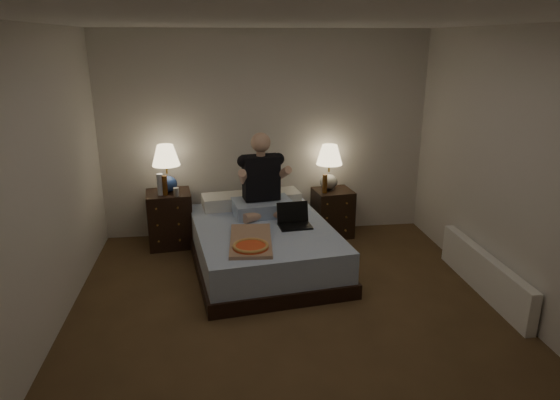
{
  "coord_description": "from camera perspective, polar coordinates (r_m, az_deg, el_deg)",
  "views": [
    {
      "loc": [
        -0.61,
        -3.78,
        2.38
      ],
      "look_at": [
        0.0,
        0.9,
        0.85
      ],
      "focal_mm": 32.0,
      "sensor_mm": 36.0,
      "label": 1
    }
  ],
  "objects": [
    {
      "name": "floor",
      "position": [
        4.51,
        1.53,
        -13.91
      ],
      "size": [
        4.0,
        4.5,
        0.0
      ],
      "primitive_type": "cube",
      "color": "brown",
      "rests_on": "ground"
    },
    {
      "name": "ceiling",
      "position": [
        3.83,
        1.85,
        19.76
      ],
      "size": [
        4.0,
        4.5,
        0.0
      ],
      "primitive_type": "cube",
      "rotation": [
        3.14,
        0.0,
        0.0
      ],
      "color": "white",
      "rests_on": "ground"
    },
    {
      "name": "wall_back",
      "position": [
        6.16,
        -1.64,
        7.39
      ],
      "size": [
        4.0,
        0.0,
        2.5
      ],
      "primitive_type": "cube",
      "rotation": [
        1.57,
        0.0,
        0.0
      ],
      "color": "beige",
      "rests_on": "ground"
    },
    {
      "name": "wall_front",
      "position": [
        2.0,
        12.34,
        -16.93
      ],
      "size": [
        4.0,
        0.0,
        2.5
      ],
      "primitive_type": "cube",
      "rotation": [
        -1.57,
        0.0,
        0.0
      ],
      "color": "beige",
      "rests_on": "ground"
    },
    {
      "name": "wall_left",
      "position": [
        4.18,
        -26.51,
        0.36
      ],
      "size": [
        0.0,
        4.5,
        2.5
      ],
      "primitive_type": "cube",
      "rotation": [
        1.57,
        0.0,
        1.57
      ],
      "color": "beige",
      "rests_on": "ground"
    },
    {
      "name": "wall_right",
      "position": [
        4.73,
        26.38,
        2.25
      ],
      "size": [
        0.0,
        4.5,
        2.5
      ],
      "primitive_type": "cube",
      "rotation": [
        1.57,
        0.0,
        -1.57
      ],
      "color": "beige",
      "rests_on": "ground"
    },
    {
      "name": "bed",
      "position": [
        5.43,
        -1.89,
        -5.31
      ],
      "size": [
        1.65,
        2.05,
        0.47
      ],
      "primitive_type": "cube",
      "rotation": [
        0.0,
        0.0,
        0.13
      ],
      "color": "#6285C4",
      "rests_on": "floor"
    },
    {
      "name": "nightstand_left",
      "position": [
        6.1,
        -12.47,
        -2.12
      ],
      "size": [
        0.56,
        0.51,
        0.66
      ],
      "primitive_type": "cube",
      "rotation": [
        0.0,
        0.0,
        0.11
      ],
      "color": "black",
      "rests_on": "floor"
    },
    {
      "name": "nightstand_right",
      "position": [
        6.3,
        6.02,
        -1.45
      ],
      "size": [
        0.5,
        0.46,
        0.59
      ],
      "primitive_type": "cube",
      "rotation": [
        0.0,
        0.0,
        0.12
      ],
      "color": "black",
      "rests_on": "floor"
    },
    {
      "name": "lamp_left",
      "position": [
        5.95,
        -12.84,
        3.52
      ],
      "size": [
        0.34,
        0.34,
        0.56
      ],
      "primitive_type": null,
      "rotation": [
        0.0,
        0.0,
        -0.08
      ],
      "color": "navy",
      "rests_on": "nightstand_left"
    },
    {
      "name": "lamp_right",
      "position": [
        6.17,
        5.63,
        3.74
      ],
      "size": [
        0.34,
        0.34,
        0.56
      ],
      "primitive_type": null,
      "rotation": [
        0.0,
        0.0,
        -0.07
      ],
      "color": "#97988F",
      "rests_on": "nightstand_right"
    },
    {
      "name": "water_bottle",
      "position": [
        5.88,
        -13.54,
        1.74
      ],
      "size": [
        0.07,
        0.07,
        0.25
      ],
      "primitive_type": "cylinder",
      "color": "silver",
      "rests_on": "nightstand_left"
    },
    {
      "name": "soda_can",
      "position": [
        5.81,
        -11.77,
        0.9
      ],
      "size": [
        0.07,
        0.07,
        0.1
      ],
      "primitive_type": "cylinder",
      "color": "beige",
      "rests_on": "nightstand_left"
    },
    {
      "name": "beer_bottle_left",
      "position": [
        5.87,
        -13.03,
        1.63
      ],
      "size": [
        0.06,
        0.06,
        0.23
      ],
      "primitive_type": "cylinder",
      "color": "#542D0C",
      "rests_on": "nightstand_left"
    },
    {
      "name": "beer_bottle_right",
      "position": [
        6.06,
        5.15,
        1.87
      ],
      "size": [
        0.06,
        0.06,
        0.23
      ],
      "primitive_type": "cylinder",
      "color": "#60340D",
      "rests_on": "nightstand_right"
    },
    {
      "name": "person",
      "position": [
        5.57,
        -2.06,
        2.91
      ],
      "size": [
        0.73,
        0.61,
        0.93
      ],
      "primitive_type": null,
      "rotation": [
        0.0,
        0.0,
        0.14
      ],
      "color": "black",
      "rests_on": "bed"
    },
    {
      "name": "laptop",
      "position": [
        5.28,
        1.75,
        -1.88
      ],
      "size": [
        0.36,
        0.31,
        0.24
      ],
      "primitive_type": null,
      "rotation": [
        0.0,
        0.0,
        0.09
      ],
      "color": "black",
      "rests_on": "bed"
    },
    {
      "name": "pizza_box",
      "position": [
        4.72,
        -3.36,
        -5.4
      ],
      "size": [
        0.45,
        0.79,
        0.08
      ],
      "primitive_type": null,
      "rotation": [
        0.0,
        0.0,
        -0.07
      ],
      "color": "tan",
      "rests_on": "bed"
    },
    {
      "name": "radiator",
      "position": [
        5.29,
        22.29,
        -7.8
      ],
      "size": [
        0.1,
        1.6,
        0.4
      ],
      "primitive_type": "cube",
      "color": "white",
      "rests_on": "floor"
    }
  ]
}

